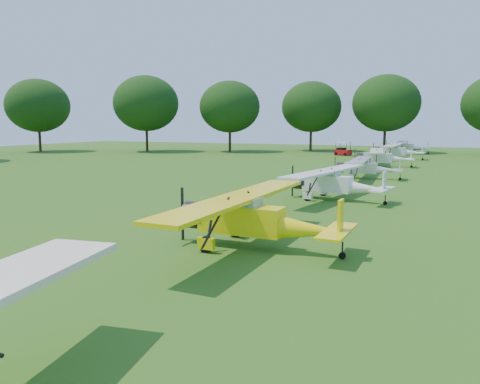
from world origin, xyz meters
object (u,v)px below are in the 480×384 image
(aircraft_3, at_px, (335,181))
(aircraft_4, at_px, (366,166))
(aircraft_2, at_px, (253,216))
(aircraft_7, at_px, (406,146))
(aircraft_5, at_px, (382,156))
(golf_cart, at_px, (343,151))
(aircraft_6, at_px, (397,150))

(aircraft_3, bearing_deg, aircraft_4, 100.20)
(aircraft_2, height_order, aircraft_7, aircraft_2)
(aircraft_2, relative_size, aircraft_4, 1.19)
(aircraft_3, height_order, aircraft_5, aircraft_3)
(aircraft_7, bearing_deg, golf_cart, -138.45)
(aircraft_6, relative_size, aircraft_7, 1.00)
(aircraft_3, height_order, aircraft_7, aircraft_7)
(aircraft_2, height_order, aircraft_5, aircraft_2)
(aircraft_6, bearing_deg, aircraft_2, -88.98)
(aircraft_2, xyz_separation_m, aircraft_4, (0.27, 25.53, -0.21))
(aircraft_4, bearing_deg, aircraft_5, 87.33)
(aircraft_2, distance_m, aircraft_3, 12.82)
(aircraft_5, bearing_deg, aircraft_2, -97.63)
(aircraft_3, xyz_separation_m, aircraft_4, (-0.05, 12.71, -0.12))
(aircraft_6, bearing_deg, aircraft_5, -90.26)
(aircraft_7, bearing_deg, aircraft_2, -93.35)
(aircraft_3, bearing_deg, aircraft_7, 99.48)
(aircraft_4, bearing_deg, aircraft_3, -93.21)
(aircraft_4, xyz_separation_m, aircraft_5, (-0.17, 12.46, 0.10))
(aircraft_7, distance_m, golf_cart, 11.88)
(aircraft_6, height_order, golf_cart, aircraft_6)
(aircraft_4, bearing_deg, aircraft_2, -94.07)
(aircraft_5, xyz_separation_m, golf_cart, (-7.86, 17.17, -0.50))
(aircraft_2, xyz_separation_m, aircraft_5, (0.10, 37.98, -0.11))
(aircraft_4, relative_size, aircraft_7, 0.87)
(golf_cart, bearing_deg, aircraft_2, -60.86)
(aircraft_2, distance_m, golf_cart, 55.70)
(golf_cart, bearing_deg, aircraft_6, -8.11)
(aircraft_5, height_order, aircraft_6, aircraft_6)
(aircraft_5, height_order, aircraft_7, aircraft_7)
(aircraft_3, bearing_deg, aircraft_6, 99.69)
(golf_cart, bearing_deg, aircraft_4, -53.70)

